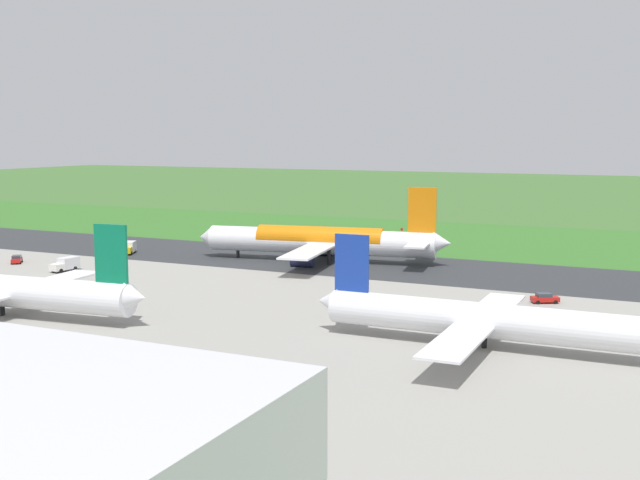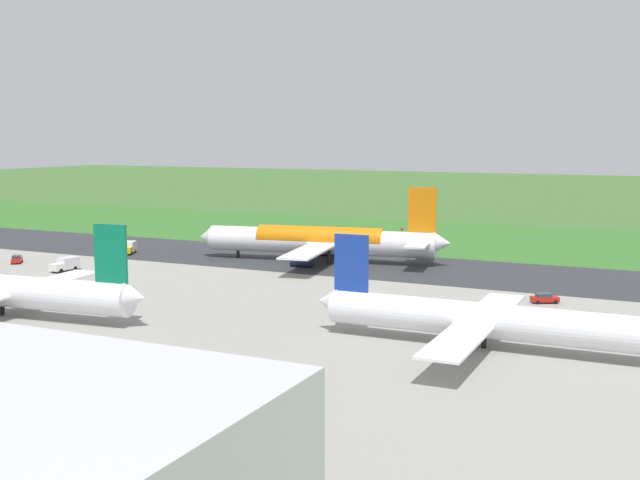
{
  "view_description": "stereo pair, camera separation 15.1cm",
  "coord_description": "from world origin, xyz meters",
  "px_view_note": "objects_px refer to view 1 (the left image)",
  "views": [
    {
      "loc": [
        -82.85,
        145.66,
        25.97
      ],
      "look_at": [
        -13.9,
        0.0,
        4.5
      ],
      "focal_mm": 44.15,
      "sensor_mm": 36.0,
      "label": 1
    },
    {
      "loc": [
        -82.99,
        145.6,
        25.97
      ],
      "look_at": [
        -13.9,
        0.0,
        4.5
      ],
      "focal_mm": 44.15,
      "sensor_mm": 36.0,
      "label": 2
    }
  ],
  "objects_px": {
    "airliner_parked_mid": "(3,290)",
    "no_stopping_sign": "(402,233)",
    "traffic_cone_orange": "(395,236)",
    "service_car_followme": "(17,259)",
    "service_truck_baggage": "(66,264)",
    "airliner_main": "(322,241)",
    "service_truck_fuel": "(129,248)",
    "airliner_parked_near": "(483,319)",
    "service_car_ops": "(545,298)"
  },
  "relations": [
    {
      "from": "service_truck_baggage",
      "to": "airliner_parked_near",
      "type": "bearing_deg",
      "value": 166.72
    },
    {
      "from": "no_stopping_sign",
      "to": "traffic_cone_orange",
      "type": "relative_size",
      "value": 5.28
    },
    {
      "from": "airliner_parked_mid",
      "to": "service_truck_baggage",
      "type": "height_order",
      "value": "airliner_parked_mid"
    },
    {
      "from": "service_car_followme",
      "to": "no_stopping_sign",
      "type": "bearing_deg",
      "value": -130.65
    },
    {
      "from": "service_car_ops",
      "to": "no_stopping_sign",
      "type": "xyz_separation_m",
      "value": [
        45.41,
        -61.99,
        0.87
      ]
    },
    {
      "from": "airliner_parked_mid",
      "to": "service_car_ops",
      "type": "xyz_separation_m",
      "value": [
        -69.4,
        -42.4,
        -3.0
      ]
    },
    {
      "from": "service_truck_baggage",
      "to": "no_stopping_sign",
      "type": "height_order",
      "value": "no_stopping_sign"
    },
    {
      "from": "airliner_parked_mid",
      "to": "service_car_followme",
      "type": "xyz_separation_m",
      "value": [
        34.92,
        -35.77,
        -3.0
      ]
    },
    {
      "from": "airliner_main",
      "to": "service_truck_baggage",
      "type": "bearing_deg",
      "value": 38.81
    },
    {
      "from": "airliner_main",
      "to": "service_car_followme",
      "type": "distance_m",
      "value": 62.61
    },
    {
      "from": "airliner_parked_near",
      "to": "airliner_parked_mid",
      "type": "height_order",
      "value": "airliner_parked_mid"
    },
    {
      "from": "service_truck_baggage",
      "to": "no_stopping_sign",
      "type": "relative_size",
      "value": 2.07
    },
    {
      "from": "airliner_main",
      "to": "service_car_followme",
      "type": "height_order",
      "value": "airliner_main"
    },
    {
      "from": "no_stopping_sign",
      "to": "airliner_parked_near",
      "type": "bearing_deg",
      "value": 115.03
    },
    {
      "from": "airliner_parked_mid",
      "to": "service_truck_fuel",
      "type": "relative_size",
      "value": 7.78
    },
    {
      "from": "service_car_ops",
      "to": "no_stopping_sign",
      "type": "bearing_deg",
      "value": -53.78
    },
    {
      "from": "airliner_main",
      "to": "airliner_parked_mid",
      "type": "bearing_deg",
      "value": 72.33
    },
    {
      "from": "airliner_main",
      "to": "service_truck_baggage",
      "type": "distance_m",
      "value": 50.81
    },
    {
      "from": "service_car_followme",
      "to": "service_car_ops",
      "type": "bearing_deg",
      "value": -176.37
    },
    {
      "from": "airliner_parked_mid",
      "to": "service_truck_baggage",
      "type": "relative_size",
      "value": 8.04
    },
    {
      "from": "airliner_parked_mid",
      "to": "service_car_followme",
      "type": "bearing_deg",
      "value": -45.69
    },
    {
      "from": "service_truck_baggage",
      "to": "no_stopping_sign",
      "type": "distance_m",
      "value": 83.53
    },
    {
      "from": "service_car_followme",
      "to": "traffic_cone_orange",
      "type": "xyz_separation_m",
      "value": [
        -55.33,
        -73.67,
        -0.57
      ]
    },
    {
      "from": "airliner_parked_mid",
      "to": "service_truck_baggage",
      "type": "distance_m",
      "value": 37.93
    },
    {
      "from": "airliner_parked_near",
      "to": "service_car_ops",
      "type": "relative_size",
      "value": 9.93
    },
    {
      "from": "service_truck_fuel",
      "to": "service_car_ops",
      "type": "relative_size",
      "value": 1.37
    },
    {
      "from": "service_car_followme",
      "to": "service_car_ops",
      "type": "distance_m",
      "value": 104.54
    },
    {
      "from": "airliner_parked_near",
      "to": "traffic_cone_orange",
      "type": "relative_size",
      "value": 82.04
    },
    {
      "from": "airliner_main",
      "to": "service_truck_fuel",
      "type": "relative_size",
      "value": 8.7
    },
    {
      "from": "airliner_parked_mid",
      "to": "no_stopping_sign",
      "type": "height_order",
      "value": "airliner_parked_mid"
    },
    {
      "from": "airliner_parked_mid",
      "to": "traffic_cone_orange",
      "type": "distance_m",
      "value": 111.39
    },
    {
      "from": "service_car_followme",
      "to": "traffic_cone_orange",
      "type": "height_order",
      "value": "service_car_followme"
    },
    {
      "from": "service_truck_fuel",
      "to": "no_stopping_sign",
      "type": "relative_size",
      "value": 2.14
    },
    {
      "from": "airliner_parked_near",
      "to": "service_car_ops",
      "type": "height_order",
      "value": "airliner_parked_near"
    },
    {
      "from": "airliner_parked_near",
      "to": "service_truck_baggage",
      "type": "bearing_deg",
      "value": -13.28
    },
    {
      "from": "airliner_parked_near",
      "to": "airliner_parked_mid",
      "type": "distance_m",
      "value": 68.07
    },
    {
      "from": "airliner_parked_mid",
      "to": "service_truck_fuel",
      "type": "distance_m",
      "value": 60.41
    },
    {
      "from": "service_car_ops",
      "to": "airliner_main",
      "type": "bearing_deg",
      "value": -24.4
    },
    {
      "from": "service_car_ops",
      "to": "no_stopping_sign",
      "type": "relative_size",
      "value": 1.57
    },
    {
      "from": "airliner_main",
      "to": "airliner_parked_mid",
      "type": "height_order",
      "value": "airliner_main"
    },
    {
      "from": "no_stopping_sign",
      "to": "traffic_cone_orange",
      "type": "distance_m",
      "value": 6.35
    },
    {
      "from": "airliner_main",
      "to": "service_car_ops",
      "type": "bearing_deg",
      "value": 155.6
    },
    {
      "from": "service_truck_baggage",
      "to": "service_car_ops",
      "type": "height_order",
      "value": "service_truck_baggage"
    },
    {
      "from": "service_car_ops",
      "to": "traffic_cone_orange",
      "type": "height_order",
      "value": "service_car_ops"
    },
    {
      "from": "service_truck_baggage",
      "to": "service_car_followme",
      "type": "xyz_separation_m",
      "value": [
        15.96,
        -3.01,
        -0.56
      ]
    },
    {
      "from": "airliner_main",
      "to": "service_truck_baggage",
      "type": "height_order",
      "value": "airliner_main"
    },
    {
      "from": "service_truck_fuel",
      "to": "service_car_ops",
      "type": "height_order",
      "value": "service_truck_fuel"
    },
    {
      "from": "service_car_followme",
      "to": "no_stopping_sign",
      "type": "height_order",
      "value": "no_stopping_sign"
    },
    {
      "from": "airliner_parked_near",
      "to": "no_stopping_sign",
      "type": "distance_m",
      "value": 101.45
    },
    {
      "from": "service_truck_baggage",
      "to": "traffic_cone_orange",
      "type": "xyz_separation_m",
      "value": [
        -39.37,
        -76.68,
        -1.13
      ]
    }
  ]
}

